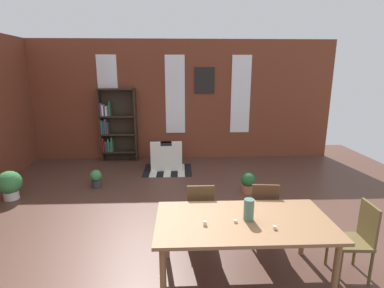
{
  "coord_description": "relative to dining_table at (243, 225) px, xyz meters",
  "views": [
    {
      "loc": [
        0.15,
        -3.94,
        2.46
      ],
      "look_at": [
        0.37,
        1.7,
        1.08
      ],
      "focal_mm": 27.31,
      "sensor_mm": 36.0,
      "label": 1
    }
  ],
  "objects": [
    {
      "name": "ground_plane",
      "position": [
        -0.88,
        0.84,
        -0.7
      ],
      "size": [
        11.53,
        11.53,
        0.0
      ],
      "primitive_type": "plane",
      "color": "#4E3127"
    },
    {
      "name": "back_wall_brick",
      "position": [
        -0.88,
        5.33,
        0.98
      ],
      "size": [
        9.03,
        0.12,
        3.36
      ],
      "primitive_type": "cube",
      "color": "brown",
      "rests_on": "ground"
    },
    {
      "name": "window_pane_0",
      "position": [
        -2.75,
        5.26,
        1.15
      ],
      "size": [
        0.55,
        0.02,
        2.19
      ],
      "primitive_type": "cube",
      "color": "white"
    },
    {
      "name": "window_pane_1",
      "position": [
        -0.88,
        5.26,
        1.15
      ],
      "size": [
        0.55,
        0.02,
        2.19
      ],
      "primitive_type": "cube",
      "color": "white"
    },
    {
      "name": "window_pane_2",
      "position": [
        0.99,
        5.26,
        1.15
      ],
      "size": [
        0.55,
        0.02,
        2.19
      ],
      "primitive_type": "cube",
      "color": "white"
    },
    {
      "name": "dining_table",
      "position": [
        0.0,
        0.0,
        0.0
      ],
      "size": [
        2.07,
        1.07,
        0.77
      ],
      "color": "#8C6241",
      "rests_on": "ground"
    },
    {
      "name": "vase_on_table",
      "position": [
        0.06,
        0.0,
        0.2
      ],
      "size": [
        0.12,
        0.12,
        0.26
      ],
      "primitive_type": "cylinder",
      "color": "#4C7266",
      "rests_on": "dining_table"
    },
    {
      "name": "tealight_candle_0",
      "position": [
        0.3,
        -0.22,
        0.09
      ],
      "size": [
        0.04,
        0.04,
        0.04
      ],
      "primitive_type": "cylinder",
      "color": "silver",
      "rests_on": "dining_table"
    },
    {
      "name": "tealight_candle_1",
      "position": [
        -0.11,
        -0.05,
        0.09
      ],
      "size": [
        0.04,
        0.04,
        0.03
      ],
      "primitive_type": "cylinder",
      "color": "silver",
      "rests_on": "dining_table"
    },
    {
      "name": "tealight_candle_2",
      "position": [
        -0.46,
        -0.11,
        0.1
      ],
      "size": [
        0.04,
        0.04,
        0.05
      ],
      "primitive_type": "cylinder",
      "color": "silver",
      "rests_on": "dining_table"
    },
    {
      "name": "dining_chair_head_right",
      "position": [
        1.41,
        -0.0,
        -0.19
      ],
      "size": [
        0.42,
        0.42,
        0.95
      ],
      "color": "brown",
      "rests_on": "ground"
    },
    {
      "name": "dining_chair_far_right",
      "position": [
        0.46,
        0.76,
        -0.19
      ],
      "size": [
        0.44,
        0.44,
        0.95
      ],
      "color": "#482E1D",
      "rests_on": "ground"
    },
    {
      "name": "dining_chair_far_left",
      "position": [
        -0.46,
        0.76,
        -0.19
      ],
      "size": [
        0.4,
        0.4,
        0.95
      ],
      "color": "#4A351E",
      "rests_on": "ground"
    },
    {
      "name": "bookshelf_tall",
      "position": [
        -2.58,
        5.1,
        0.32
      ],
      "size": [
        1.01,
        0.29,
        2.05
      ],
      "color": "#2D2319",
      "rests_on": "ground"
    },
    {
      "name": "armchair_white",
      "position": [
        -1.12,
        4.38,
        -0.42
      ],
      "size": [
        0.84,
        0.84,
        0.75
      ],
      "color": "silver",
      "rests_on": "ground"
    },
    {
      "name": "potted_plant_by_shelf",
      "position": [
        -4.13,
        2.45,
        -0.38
      ],
      "size": [
        0.46,
        0.46,
        0.58
      ],
      "color": "silver",
      "rests_on": "ground"
    },
    {
      "name": "potted_plant_corner",
      "position": [
        0.67,
        2.6,
        -0.47
      ],
      "size": [
        0.3,
        0.3,
        0.44
      ],
      "color": "#9E6042",
      "rests_on": "ground"
    },
    {
      "name": "potted_plant_window",
      "position": [
        -2.6,
        3.01,
        -0.48
      ],
      "size": [
        0.25,
        0.25,
        0.4
      ],
      "color": "#333338",
      "rests_on": "ground"
    },
    {
      "name": "striped_rug",
      "position": [
        -1.08,
        4.1,
        -0.7
      ],
      "size": [
        1.23,
        1.04,
        0.01
      ],
      "color": "black",
      "rests_on": "ground"
    },
    {
      "name": "framed_picture",
      "position": [
        -0.05,
        5.26,
        1.55
      ],
      "size": [
        0.56,
        0.03,
        0.72
      ],
      "primitive_type": "cube",
      "color": "black"
    }
  ]
}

